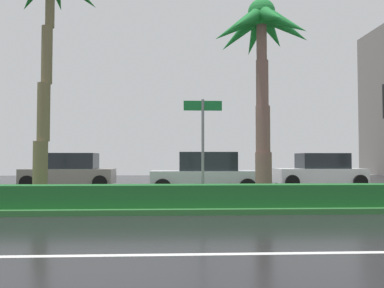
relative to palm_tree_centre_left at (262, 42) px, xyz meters
name	(u,v)px	position (x,y,z in m)	size (l,w,h in m)	color
ground_plane	(148,204)	(-3.73, 0.44, -5.35)	(90.00, 42.00, 0.10)	black
near_lane_divider_stripe	(118,255)	(-3.73, -6.56, -5.29)	(81.00, 0.14, 0.01)	white
median_strip	(146,204)	(-3.73, -0.56, -5.22)	(85.50, 4.00, 0.15)	#2D6B33
median_hedge	(142,196)	(-3.73, -1.96, -4.85)	(76.50, 0.70, 0.60)	#1E6028
palm_tree_centre_left	(262,42)	(0.00, 0.00, 0.00)	(3.42, 3.44, 6.57)	brown
street_name_sign	(203,137)	(-2.05, -1.46, -3.22)	(1.10, 0.08, 3.00)	slate
car_in_traffic_leading	(70,172)	(-7.90, 6.58, -4.47)	(4.30, 2.02, 1.72)	gray
car_in_traffic_second	(205,174)	(-1.61, 3.42, -4.47)	(4.30, 2.02, 1.72)	silver
car_in_traffic_third	(320,171)	(4.44, 6.62, -4.47)	(4.30, 2.02, 1.72)	white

